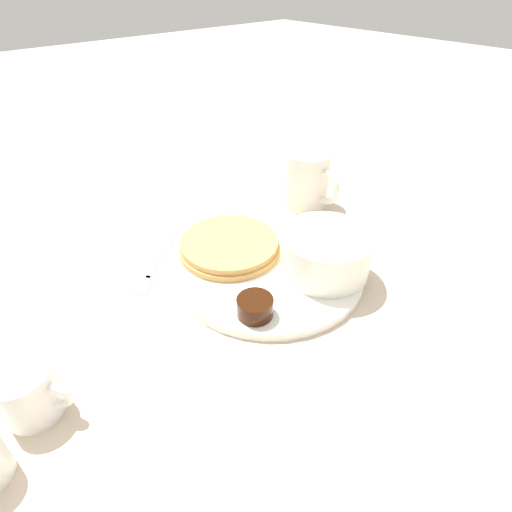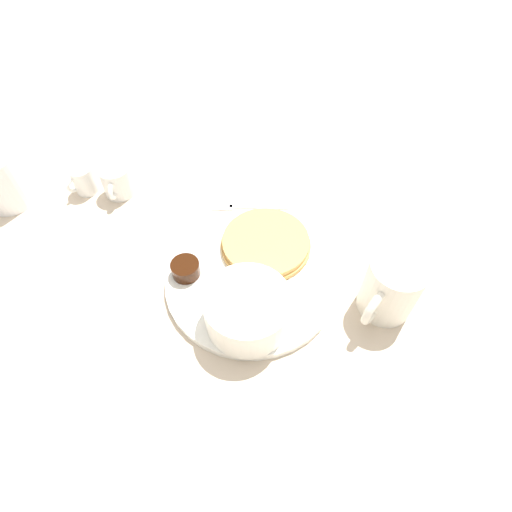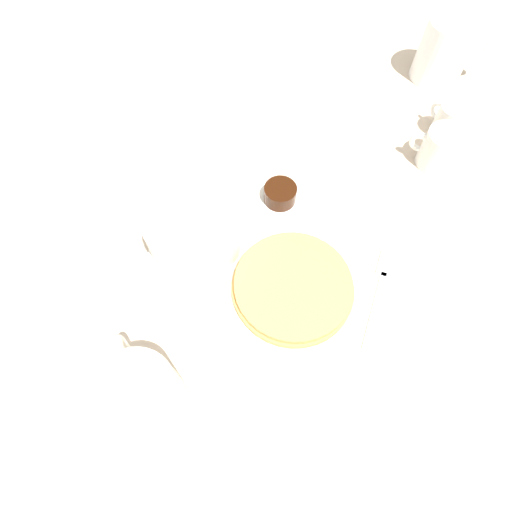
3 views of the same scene
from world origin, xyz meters
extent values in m
plane|color=#C6B299|center=(0.00, 0.00, 0.00)|extent=(4.00, 4.00, 0.00)
cylinder|color=white|center=(0.00, 0.00, 0.01)|extent=(0.26, 0.26, 0.01)
cylinder|color=tan|center=(-0.02, 0.06, 0.02)|extent=(0.14, 0.14, 0.01)
cylinder|color=tan|center=(-0.02, 0.06, 0.03)|extent=(0.14, 0.14, 0.01)
cylinder|color=white|center=(0.05, -0.06, 0.04)|extent=(0.12, 0.12, 0.06)
cylinder|color=white|center=(0.05, -0.06, 0.06)|extent=(0.10, 0.10, 0.01)
cylinder|color=black|center=(-0.08, -0.06, 0.02)|extent=(0.04, 0.04, 0.02)
cylinder|color=white|center=(0.05, -0.09, 0.02)|extent=(0.04, 0.04, 0.03)
sphere|color=white|center=(0.05, -0.09, 0.04)|extent=(0.02, 0.02, 0.02)
cylinder|color=silver|center=(0.17, 0.10, 0.05)|extent=(0.08, 0.08, 0.10)
torus|color=silver|center=(0.17, 0.05, 0.05)|extent=(0.01, 0.06, 0.06)
cylinder|color=white|center=(-0.31, -0.01, 0.03)|extent=(0.05, 0.05, 0.06)
torus|color=white|center=(-0.29, -0.03, 0.03)|extent=(0.03, 0.03, 0.03)
cone|color=white|center=(-0.33, 0.01, 0.05)|extent=(0.02, 0.02, 0.01)
cylinder|color=white|center=(-0.36, -0.05, 0.03)|extent=(0.04, 0.04, 0.05)
torus|color=white|center=(-0.36, -0.07, 0.03)|extent=(0.01, 0.03, 0.03)
cone|color=white|center=(-0.36, -0.03, 0.05)|extent=(0.01, 0.01, 0.01)
cube|color=silver|center=(-0.10, 0.13, 0.00)|extent=(0.09, 0.07, 0.00)
cube|color=silver|center=(-0.15, 0.09, 0.00)|extent=(0.04, 0.04, 0.00)
cylinder|color=white|center=(-0.44, -0.15, 0.05)|extent=(0.08, 0.08, 0.09)
torus|color=white|center=(-0.48, -0.13, 0.05)|extent=(0.06, 0.04, 0.06)
camera|label=1|loc=(-0.30, -0.31, 0.35)|focal=28.00mm
camera|label=2|loc=(0.23, -0.26, 0.51)|focal=28.00mm
camera|label=3|loc=(0.11, 0.20, 0.45)|focal=28.00mm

